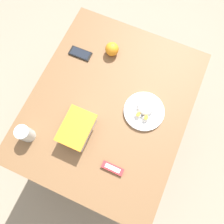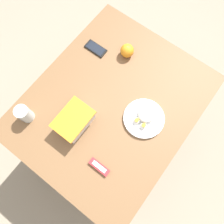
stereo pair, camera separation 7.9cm
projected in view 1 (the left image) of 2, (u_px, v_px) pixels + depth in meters
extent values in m
plane|color=gray|center=(110.00, 132.00, 1.93)|extent=(10.00, 10.00, 0.00)
cube|color=brown|center=(109.00, 105.00, 1.22)|extent=(1.05, 0.86, 0.03)
cylinder|color=brown|center=(133.00, 208.00, 1.41)|extent=(0.06, 0.06, 0.73)
cylinder|color=brown|center=(179.00, 86.00, 1.66)|extent=(0.06, 0.06, 0.73)
cylinder|color=brown|center=(33.00, 161.00, 1.50)|extent=(0.06, 0.06, 0.73)
cylinder|color=brown|center=(91.00, 52.00, 1.75)|extent=(0.06, 0.06, 0.73)
cube|color=white|center=(78.00, 130.00, 1.12)|extent=(0.18, 0.13, 0.09)
cube|color=beige|center=(78.00, 130.00, 1.13)|extent=(0.17, 0.12, 0.05)
cube|color=orange|center=(76.00, 127.00, 1.07)|extent=(0.20, 0.14, 0.01)
ellipsoid|color=gray|center=(74.00, 139.00, 1.10)|extent=(0.06, 0.05, 0.03)
ellipsoid|color=gray|center=(80.00, 120.00, 1.13)|extent=(0.05, 0.05, 0.03)
sphere|color=orange|center=(112.00, 49.00, 1.26)|extent=(0.08, 0.08, 0.08)
cylinder|color=#4C662D|center=(112.00, 45.00, 1.23)|extent=(0.01, 0.01, 0.00)
cylinder|color=white|center=(144.00, 111.00, 1.18)|extent=(0.22, 0.22, 0.02)
ellipsoid|color=white|center=(146.00, 106.00, 1.16)|extent=(0.11, 0.09, 0.05)
ellipsoid|color=white|center=(146.00, 118.00, 1.15)|extent=(0.04, 0.03, 0.02)
cylinder|color=#F4A823|center=(146.00, 118.00, 1.14)|extent=(0.02, 0.02, 0.01)
ellipsoid|color=white|center=(138.00, 115.00, 1.15)|extent=(0.04, 0.03, 0.02)
cylinder|color=#F4A823|center=(138.00, 114.00, 1.14)|extent=(0.02, 0.02, 0.01)
cube|color=#B7282D|center=(113.00, 168.00, 1.10)|extent=(0.04, 0.11, 0.02)
cube|color=white|center=(113.00, 168.00, 1.09)|extent=(0.02, 0.08, 0.00)
cube|color=black|center=(80.00, 54.00, 1.29)|extent=(0.06, 0.13, 0.01)
cube|color=black|center=(80.00, 53.00, 1.29)|extent=(0.05, 0.11, 0.00)
cylinder|color=silver|center=(25.00, 134.00, 1.10)|extent=(0.07, 0.07, 0.11)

